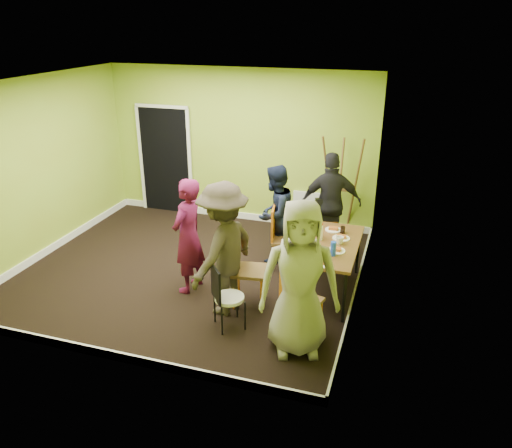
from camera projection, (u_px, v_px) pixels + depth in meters
The scene contains 28 objects.
ground at pixel (192, 270), 7.65m from camera, with size 5.00×5.00×0.00m, color black.
room_walls at pixel (188, 209), 7.31m from camera, with size 5.04×4.54×2.82m.
dining_table at pixel (325, 247), 6.82m from camera, with size 0.90×1.50×0.75m.
chair_left_far at pixel (280, 234), 7.57m from camera, with size 0.46×0.46×0.97m.
chair_left_near at pixel (243, 263), 6.58m from camera, with size 0.50×0.50×1.06m.
chair_back_end at pixel (327, 216), 7.94m from camera, with size 0.49×0.54×0.94m.
chair_front_end at pixel (299, 297), 5.84m from camera, with size 0.51×0.52×1.00m.
chair_bentwood at pixel (225, 294), 6.09m from camera, with size 0.47×0.46×0.85m.
easel at pixel (341, 188), 8.55m from camera, with size 0.72×0.67×1.79m.
plate_near_left at pixel (311, 230), 7.20m from camera, with size 0.25×0.25×0.01m, color white.
plate_near_right at pixel (297, 251), 6.54m from camera, with size 0.22×0.22×0.01m, color white.
plate_far_back at pixel (333, 230), 7.20m from camera, with size 0.24×0.24×0.01m, color white.
plate_far_front at pixel (322, 263), 6.22m from camera, with size 0.25×0.25×0.01m, color white.
plate_wall_back at pixel (341, 238), 6.92m from camera, with size 0.24×0.24×0.01m, color white.
plate_wall_front at pixel (336, 251), 6.56m from camera, with size 0.25×0.25×0.01m, color white.
thermos at pixel (320, 232), 6.85m from camera, with size 0.08×0.08×0.22m, color white.
blue_bottle at pixel (333, 249), 6.41m from camera, with size 0.07×0.07×0.19m, color blue.
orange_bottle at pixel (321, 234), 6.96m from camera, with size 0.03×0.03×0.08m, color orange.
glass_mid at pixel (319, 234), 6.98m from camera, with size 0.06×0.06×0.09m, color black.
glass_back at pixel (343, 230), 7.08m from camera, with size 0.07×0.07×0.10m, color black.
glass_front at pixel (320, 258), 6.28m from camera, with size 0.07×0.07×0.09m, color black.
cup_a at pixel (310, 242), 6.70m from camera, with size 0.12×0.12×0.09m, color white.
cup_b at pixel (340, 240), 6.75m from camera, with size 0.11×0.11×0.10m, color white.
person_standing at pixel (188, 236), 6.84m from camera, with size 0.60×0.39×1.64m, color #530E31.
person_left_far at pixel (275, 214), 7.72m from camera, with size 0.75×0.59×1.55m, color black.
person_left_near at pixel (224, 249), 6.30m from camera, with size 1.14×0.66×1.77m, color #322A21.
person_back_end at pixel (331, 204), 7.97m from camera, with size 0.98×0.41×1.67m, color black.
person_front_end at pixel (299, 279), 5.51m from camera, with size 0.90×0.59×1.85m, color gray.
Camera 1 is at (3.00, -6.16, 3.62)m, focal length 35.00 mm.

